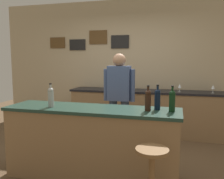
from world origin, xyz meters
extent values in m
plane|color=brown|center=(0.00, 0.00, 0.00)|extent=(10.00, 10.00, 0.00)
cube|color=tan|center=(0.00, 2.03, 1.40)|extent=(6.00, 0.06, 2.80)
cube|color=brown|center=(-1.70, 1.99, 1.91)|extent=(0.37, 0.02, 0.24)
cube|color=black|center=(-1.20, 1.99, 1.86)|extent=(0.38, 0.02, 0.24)
cube|color=brown|center=(-0.70, 1.99, 2.01)|extent=(0.41, 0.02, 0.30)
cube|color=black|center=(-0.20, 1.99, 1.91)|extent=(0.39, 0.02, 0.28)
cube|color=olive|center=(0.00, -0.40, 0.44)|extent=(2.17, 0.57, 0.88)
cube|color=#1E382D|center=(0.00, -0.40, 0.90)|extent=(2.22, 0.60, 0.04)
cube|color=olive|center=(0.40, 1.65, 0.43)|extent=(3.01, 0.53, 0.86)
cube|color=black|center=(0.40, 1.65, 0.88)|extent=(3.07, 0.56, 0.04)
cylinder|color=#384766|center=(0.22, 0.57, 0.43)|extent=(0.13, 0.13, 0.86)
cylinder|color=#384766|center=(0.02, 0.57, 0.43)|extent=(0.13, 0.13, 0.86)
cube|color=#3F517A|center=(0.12, 0.57, 1.14)|extent=(0.36, 0.20, 0.56)
sphere|color=#A87A5B|center=(0.12, 0.57, 1.51)|extent=(0.21, 0.21, 0.21)
cylinder|color=#3F517A|center=(0.34, 0.57, 1.11)|extent=(0.08, 0.08, 0.52)
cylinder|color=#3F517A|center=(-0.10, 0.57, 1.11)|extent=(0.08, 0.08, 0.52)
cylinder|color=brown|center=(0.83, -0.99, 0.66)|extent=(0.32, 0.32, 0.03)
cylinder|color=#999E99|center=(-0.52, -0.49, 1.02)|extent=(0.07, 0.07, 0.20)
sphere|color=#999E99|center=(-0.52, -0.49, 1.13)|extent=(0.07, 0.07, 0.07)
cylinder|color=#999E99|center=(-0.52, -0.49, 1.17)|extent=(0.03, 0.03, 0.09)
cylinder|color=black|center=(-0.52, -0.49, 1.22)|extent=(0.03, 0.03, 0.02)
cylinder|color=black|center=(0.71, -0.40, 1.02)|extent=(0.07, 0.07, 0.20)
sphere|color=black|center=(0.71, -0.40, 1.13)|extent=(0.07, 0.07, 0.07)
cylinder|color=black|center=(0.71, -0.40, 1.17)|extent=(0.03, 0.03, 0.09)
cylinder|color=black|center=(0.71, -0.40, 1.22)|extent=(0.03, 0.03, 0.02)
cylinder|color=black|center=(0.81, -0.30, 1.02)|extent=(0.07, 0.07, 0.20)
sphere|color=black|center=(0.81, -0.30, 1.13)|extent=(0.07, 0.07, 0.07)
cylinder|color=black|center=(0.81, -0.30, 1.17)|extent=(0.03, 0.03, 0.09)
cylinder|color=black|center=(0.81, -0.30, 1.22)|extent=(0.03, 0.03, 0.02)
cylinder|color=black|center=(0.99, -0.36, 1.02)|extent=(0.07, 0.07, 0.20)
sphere|color=black|center=(0.99, -0.36, 1.13)|extent=(0.07, 0.07, 0.07)
cylinder|color=black|center=(0.99, -0.36, 1.17)|extent=(0.03, 0.03, 0.09)
cylinder|color=black|center=(0.99, -0.36, 1.22)|extent=(0.03, 0.03, 0.02)
cylinder|color=silver|center=(1.08, 1.60, 0.90)|extent=(0.06, 0.06, 0.00)
cylinder|color=silver|center=(1.08, 1.60, 0.94)|extent=(0.01, 0.01, 0.07)
cone|color=silver|center=(1.08, 1.60, 1.02)|extent=(0.07, 0.07, 0.08)
cylinder|color=silver|center=(1.68, 1.57, 0.90)|extent=(0.06, 0.06, 0.00)
cylinder|color=silver|center=(1.68, 1.57, 0.94)|extent=(0.01, 0.01, 0.07)
cone|color=silver|center=(1.68, 1.57, 1.02)|extent=(0.07, 0.07, 0.08)
camera|label=1|loc=(1.04, -3.23, 1.53)|focal=38.86mm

